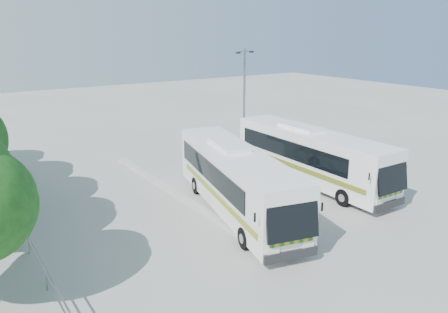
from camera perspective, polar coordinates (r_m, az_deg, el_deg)
ground at (r=22.46m, az=1.80°, el=-5.67°), size 100.00×100.00×0.00m
kerb_divider at (r=22.89m, az=-5.85°, el=-5.13°), size 0.40×16.00×0.15m
railing at (r=22.34m, az=-26.22°, el=-5.52°), size 0.06×22.00×1.00m
coach_main at (r=20.40m, az=1.55°, el=-3.00°), size 4.65×11.12×3.03m
coach_adjacent at (r=24.87m, az=11.28°, el=0.19°), size 2.44×10.83×2.99m
lamppost at (r=28.59m, az=2.66°, el=7.40°), size 1.73×0.68×7.24m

